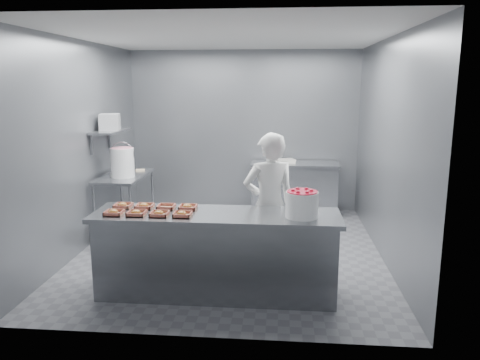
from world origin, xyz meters
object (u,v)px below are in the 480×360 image
at_px(tray_4, 123,205).
at_px(worker, 269,205).
at_px(prep_table, 125,195).
at_px(tray_2, 159,213).
at_px(tray_0, 114,212).
at_px(tray_7, 188,207).
at_px(strawberry_tub, 302,203).
at_px(tray_1, 136,213).
at_px(tray_3, 182,214).
at_px(appliance, 110,122).
at_px(glaze_bucket, 122,162).
at_px(tray_6, 166,207).
at_px(service_counter, 216,254).
at_px(back_counter, 294,188).

relative_size(tray_4, worker, 0.11).
bearing_deg(prep_table, tray_2, -62.65).
distance_m(tray_0, tray_7, 0.77).
height_order(tray_7, strawberry_tub, strawberry_tub).
bearing_deg(tray_1, strawberry_tub, 2.46).
bearing_deg(tray_3, worker, 40.45).
bearing_deg(prep_table, appliance, -174.74).
xyz_separation_m(tray_4, glaze_bucket, (-0.56, 1.66, 0.20)).
bearing_deg(tray_1, tray_0, 180.00).
bearing_deg(appliance, tray_1, -76.92).
distance_m(tray_4, tray_6, 0.48).
height_order(tray_4, tray_7, same).
relative_size(worker, appliance, 5.42).
bearing_deg(tray_0, tray_3, 0.00).
bearing_deg(service_counter, tray_6, 166.03).
distance_m(tray_2, tray_7, 0.37).
relative_size(tray_3, tray_7, 1.00).
relative_size(service_counter, back_counter, 1.73).
distance_m(prep_table, appliance, 1.10).
xyz_separation_m(tray_3, appliance, (-1.49, 2.08, 0.76)).
bearing_deg(tray_4, tray_2, -30.38).
bearing_deg(strawberry_tub, prep_table, 141.50).
relative_size(prep_table, tray_7, 6.40).
xyz_separation_m(prep_table, tray_2, (1.08, -2.09, 0.33)).
xyz_separation_m(prep_table, worker, (2.19, -1.35, 0.25)).
relative_size(tray_3, tray_6, 1.00).
distance_m(tray_0, glaze_bucket, 2.03).
bearing_deg(strawberry_tub, back_counter, 89.77).
relative_size(service_counter, tray_0, 13.88).
bearing_deg(tray_7, tray_1, -149.62).
xyz_separation_m(glaze_bucket, appliance, (-0.21, 0.14, 0.56)).
relative_size(strawberry_tub, appliance, 1.06).
relative_size(tray_0, tray_2, 1.00).
xyz_separation_m(service_counter, tray_2, (-0.57, -0.14, 0.47)).
bearing_deg(tray_3, tray_1, 180.00).
distance_m(tray_3, appliance, 2.67).
bearing_deg(tray_6, tray_2, -90.62).
height_order(service_counter, prep_table, same).
distance_m(tray_2, tray_6, 0.28).
relative_size(tray_3, tray_4, 1.00).
bearing_deg(tray_0, back_counter, 60.11).
relative_size(tray_4, glaze_bucket, 0.37).
xyz_separation_m(back_counter, tray_3, (-1.23, -3.39, 0.47)).
xyz_separation_m(strawberry_tub, glaze_bucket, (-2.50, 1.86, 0.08)).
bearing_deg(tray_4, tray_0, -90.00).
distance_m(tray_3, tray_6, 0.37).
xyz_separation_m(service_counter, tray_6, (-0.57, 0.14, 0.47)).
bearing_deg(tray_2, tray_4, 149.62).
distance_m(tray_2, tray_3, 0.24).
bearing_deg(tray_3, tray_7, 90.00).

